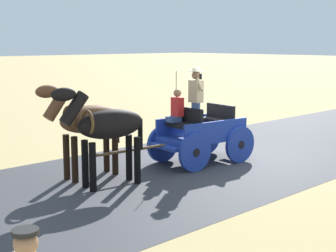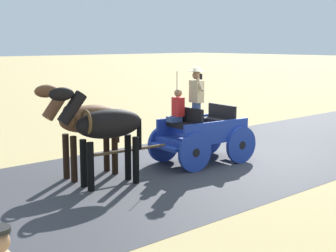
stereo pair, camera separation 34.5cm
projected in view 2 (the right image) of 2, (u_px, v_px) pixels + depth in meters
name	position (u px, v px, depth m)	size (l,w,h in m)	color
ground_plane	(228.00, 159.00, 13.56)	(200.00, 200.00, 0.00)	tan
road_surface	(228.00, 159.00, 13.56)	(6.12, 160.00, 0.01)	#38383D
horse_drawn_carriage	(200.00, 132.00, 13.01)	(1.65, 4.52, 2.50)	#1E3899
horse_near_side	(105.00, 126.00, 10.82)	(0.79, 2.15, 2.21)	black
horse_off_side	(86.00, 121.00, 11.54)	(0.63, 2.13, 2.21)	brown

